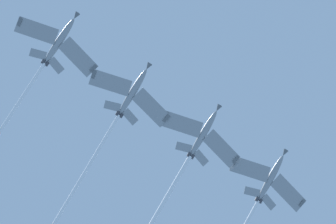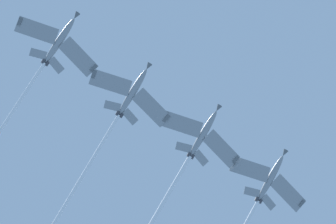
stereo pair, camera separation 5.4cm
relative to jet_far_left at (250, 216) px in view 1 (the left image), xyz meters
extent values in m
ellipsoid|color=gray|center=(1.45, 9.22, 3.60)|extent=(3.39, 11.80, 5.57)
cone|color=#595E60|center=(2.42, 15.40, 6.00)|extent=(1.48, 2.09, 1.69)
ellipsoid|color=black|center=(1.72, 10.94, 4.91)|extent=(1.44, 3.06, 1.84)
cube|color=gray|center=(-3.90, 9.34, 3.22)|extent=(9.27, 4.22, 1.48)
cube|color=#595E60|center=(-8.00, 9.66, 3.22)|extent=(0.85, 1.78, 0.76)
cube|color=gray|center=(6.57, 7.70, 3.22)|extent=(9.63, 6.67, 1.48)
cube|color=#595E60|center=(10.57, 6.74, 3.22)|extent=(1.32, 1.86, 0.76)
cube|color=gray|center=(-1.53, 4.96, 1.81)|extent=(3.83, 2.28, 0.80)
cube|color=gray|center=(2.98, 4.26, 1.81)|extent=(4.00, 3.18, 0.80)
cube|color=#595E60|center=(0.67, 4.30, 3.19)|extent=(0.68, 3.23, 3.47)
cylinder|color=#38383D|center=(0.17, 3.98, 1.43)|extent=(0.98, 1.33, 1.11)
cylinder|color=#38383D|center=(1.06, 3.84, 1.43)|extent=(0.98, 1.33, 1.11)
ellipsoid|color=gray|center=(20.14, 6.91, 3.09)|extent=(3.40, 11.82, 5.49)
cone|color=#595E60|center=(21.11, 13.11, 5.44)|extent=(1.48, 2.08, 1.69)
ellipsoid|color=black|center=(20.41, 8.64, 4.39)|extent=(1.44, 3.06, 1.83)
cube|color=gray|center=(14.79, 7.03, 2.71)|extent=(9.27, 4.22, 1.45)
cube|color=#595E60|center=(10.69, 7.34, 2.72)|extent=(0.85, 1.78, 0.74)
cube|color=gray|center=(25.26, 5.38, 2.71)|extent=(9.63, 6.68, 1.45)
cube|color=#595E60|center=(29.26, 4.43, 2.72)|extent=(1.32, 1.86, 0.74)
cube|color=gray|center=(17.16, 2.64, 1.33)|extent=(3.83, 2.29, 0.78)
cube|color=gray|center=(21.66, 1.93, 1.33)|extent=(4.00, 3.18, 0.78)
cube|color=#595E60|center=(19.36, 1.98, 2.71)|extent=(0.68, 3.22, 3.46)
cylinder|color=#38383D|center=(18.85, 1.65, 0.96)|extent=(0.98, 1.33, 1.10)
cylinder|color=#38383D|center=(19.74, 1.51, 0.96)|extent=(0.98, 1.33, 1.10)
ellipsoid|color=gray|center=(38.24, 3.63, 2.79)|extent=(3.52, 11.88, 5.24)
cone|color=#595E60|center=(39.28, 9.87, 5.00)|extent=(1.50, 2.08, 1.66)
ellipsoid|color=black|center=(38.54, 5.39, 4.05)|extent=(1.47, 3.06, 1.77)
cube|color=gray|center=(32.89, 3.79, 2.43)|extent=(9.24, 4.16, 1.38)
cube|color=#595E60|center=(28.80, 4.15, 2.45)|extent=(0.83, 1.79, 0.71)
cube|color=gray|center=(43.35, 2.04, 2.43)|extent=(9.64, 6.76, 1.38)
cube|color=#595E60|center=(47.34, 1.05, 2.45)|extent=(1.34, 1.87, 0.71)
cube|color=gray|center=(35.21, -0.65, 1.14)|extent=(3.82, 2.27, 0.75)
cube|color=gray|center=(39.71, -1.40, 1.14)|extent=(4.00, 3.22, 0.75)
cube|color=#595E60|center=(37.42, -1.29, 2.53)|extent=(0.70, 3.18, 3.44)
cylinder|color=#38383D|center=(36.90, -1.66, 0.78)|extent=(0.99, 1.32, 1.09)
cylinder|color=#38383D|center=(37.79, -1.81, 0.78)|extent=(0.99, 1.32, 1.09)
cylinder|color=white|center=(34.15, -20.86, -6.00)|extent=(7.17, 38.27, 14.18)
ellipsoid|color=gray|center=(57.66, 1.57, 3.37)|extent=(3.28, 11.78, 5.64)
cone|color=#595E60|center=(58.57, 7.74, 5.81)|extent=(1.47, 2.08, 1.70)
ellipsoid|color=black|center=(57.91, 3.29, 4.69)|extent=(1.42, 3.05, 1.86)
cube|color=gray|center=(52.31, 1.64, 2.98)|extent=(9.29, 4.29, 1.50)
cube|color=#595E60|center=(48.21, 1.92, 2.99)|extent=(0.87, 1.78, 0.77)
cube|color=gray|center=(62.80, 0.09, 2.98)|extent=(9.63, 6.59, 1.50)
cube|color=#595E60|center=(66.81, -0.82, 2.99)|extent=(1.30, 1.86, 0.77)
cube|color=gray|center=(54.73, -2.71, 1.55)|extent=(3.84, 2.31, 0.80)
cube|color=gray|center=(59.24, -3.37, 1.55)|extent=(4.00, 3.15, 0.80)
cube|color=#595E60|center=(56.94, -3.36, 2.92)|extent=(0.65, 3.25, 3.48)
cylinder|color=#38383D|center=(56.43, -3.67, 1.16)|extent=(0.97, 1.33, 1.11)
cylinder|color=#38383D|center=(57.32, -3.81, 1.16)|extent=(0.97, 1.33, 1.11)
camera|label=1|loc=(50.14, 28.91, -142.23)|focal=71.36mm
camera|label=2|loc=(50.18, 28.87, -142.23)|focal=71.36mm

